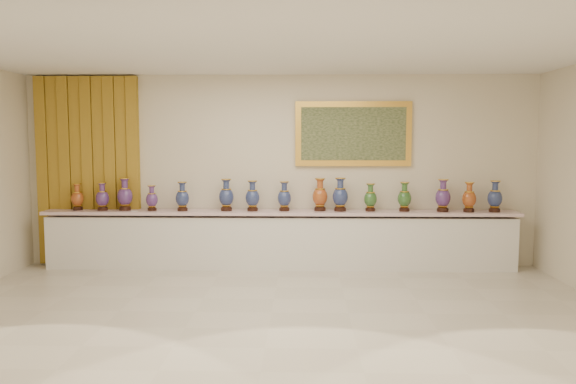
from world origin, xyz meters
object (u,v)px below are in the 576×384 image
counter (280,240)px  vase_2 (125,196)px  vase_0 (77,198)px  vase_1 (102,198)px

counter → vase_2: vase_2 is taller
vase_0 → vase_1: size_ratio=0.96×
vase_0 → vase_1: 0.41m
counter → vase_0: vase_0 is taller
vase_2 → counter: bearing=0.3°
vase_0 → vase_1: (0.41, -0.04, 0.01)m
vase_1 → vase_0: bearing=175.0°
vase_1 → vase_2: size_ratio=0.86×
counter → vase_1: size_ratio=16.76×
vase_2 → vase_0: bearing=179.3°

